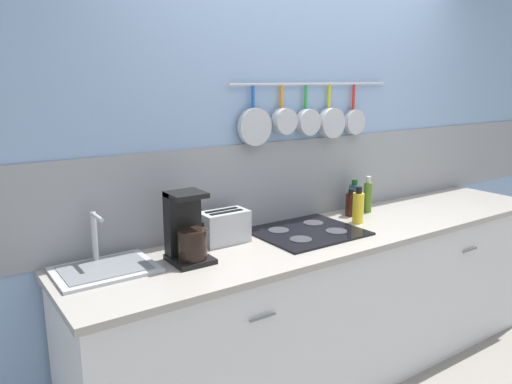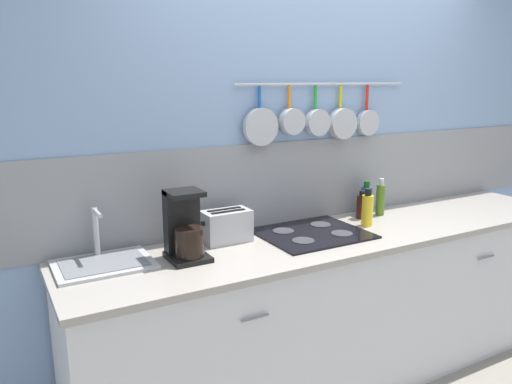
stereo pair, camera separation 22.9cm
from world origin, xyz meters
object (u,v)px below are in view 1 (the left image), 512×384
Objects in this scene: toaster at (224,227)px; bottle_sesame_oil at (354,198)px; bottle_olive_oil at (358,207)px; bottle_hot_sauce at (368,196)px; bottle_dish_soap at (351,204)px; coffee_maker at (187,232)px.

toaster is 1.03m from bottle_sesame_oil.
toaster is 1.21× the size of bottle_olive_oil.
bottle_hot_sauce is (1.10, 0.01, 0.02)m from toaster.
bottle_dish_soap is (0.95, 0.00, -0.01)m from toaster.
bottle_sesame_oil is at bearing 50.39° from bottle_olive_oil.
bottle_olive_oil is 0.25m from bottle_sesame_oil.
bottle_sesame_oil is at bearing 3.20° from toaster.
toaster is at bearing -176.80° from bottle_sesame_oil.
bottle_olive_oil is (1.15, -0.01, -0.04)m from coffee_maker.
bottle_olive_oil is 0.94× the size of bottle_hot_sauce.
toaster is 1.14× the size of bottle_hot_sauce.
bottle_dish_soap is at bearing -179.39° from bottle_hot_sauce.
bottle_sesame_oil is at bearing 145.20° from bottle_hot_sauce.
bottle_sesame_oil is (1.03, 0.06, 0.01)m from toaster.
bottle_olive_oil is 0.27m from bottle_hot_sauce.
toaster is 0.88m from bottle_olive_oil.
bottle_olive_oil reaches higher than bottle_sesame_oil.
bottle_olive_oil is 1.02× the size of bottle_sesame_oil.
bottle_sesame_oil is (1.31, 0.18, -0.04)m from coffee_maker.
coffee_maker is 1.41× the size of bottle_hot_sauce.
toaster is 1.54× the size of bottle_dish_soap.
bottle_hot_sauce is at bearing 0.61° from bottle_dish_soap.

